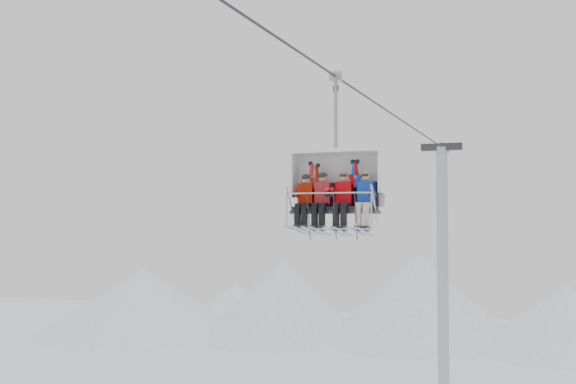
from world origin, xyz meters
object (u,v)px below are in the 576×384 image
(lift_tower_right, at_px, (443,300))
(skier_far_left, at_px, (305,200))
(chairlift_carrier, at_px, (337,180))
(skier_center_left, at_px, (322,199))
(skier_far_right, at_px, (365,198))
(skier_center_right, at_px, (343,198))

(lift_tower_right, distance_m, skier_far_left, 19.21)
(lift_tower_right, distance_m, chairlift_carrier, 19.01)
(chairlift_carrier, bearing_deg, skier_far_left, -157.81)
(chairlift_carrier, relative_size, skier_far_left, 2.36)
(chairlift_carrier, relative_size, skier_center_left, 2.36)
(skier_far_left, height_order, skier_far_right, skier_far_right)
(lift_tower_right, relative_size, skier_far_left, 7.99)
(lift_tower_right, height_order, skier_far_right, lift_tower_right)
(lift_tower_right, bearing_deg, skier_far_left, -92.34)
(lift_tower_right, height_order, skier_center_right, lift_tower_right)
(skier_center_left, height_order, skier_far_right, skier_far_right)
(skier_far_right, bearing_deg, lift_tower_right, 92.45)
(skier_center_left, distance_m, skier_far_right, 1.11)
(lift_tower_right, xyz_separation_m, skier_far_right, (0.80, -18.68, 4.42))
(chairlift_carrier, bearing_deg, skier_center_left, -135.51)
(skier_far_right, bearing_deg, skier_center_right, 180.00)
(skier_far_left, bearing_deg, lift_tower_right, 87.66)
(skier_center_right, bearing_deg, skier_far_right, 0.00)
(lift_tower_right, relative_size, chairlift_carrier, 3.38)
(chairlift_carrier, xyz_separation_m, skier_center_right, (0.24, -0.30, -0.47))
(lift_tower_right, bearing_deg, chairlift_carrier, -90.00)
(lift_tower_right, relative_size, skier_far_right, 7.99)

